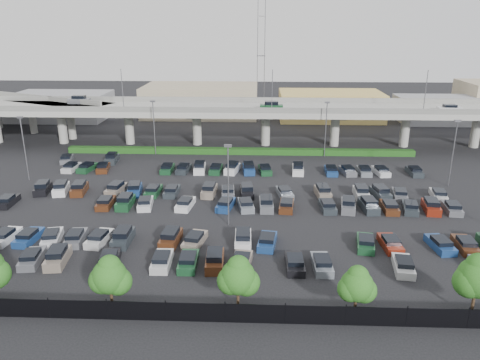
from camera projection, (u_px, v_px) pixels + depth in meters
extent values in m
plane|color=black|center=(232.00, 201.00, 65.93)|extent=(280.00, 280.00, 0.00)
cube|color=gray|center=(241.00, 110.00, 93.89)|extent=(150.00, 13.00, 1.10)
cube|color=#5B5B57|center=(240.00, 110.00, 87.64)|extent=(150.00, 0.50, 1.00)
cube|color=#5B5B57|center=(242.00, 100.00, 99.47)|extent=(150.00, 0.50, 1.00)
cylinder|color=gray|center=(62.00, 127.00, 96.57)|extent=(1.80, 1.80, 6.70)
cube|color=#5B5B57|center=(60.00, 112.00, 95.55)|extent=(2.60, 9.75, 0.50)
cylinder|color=gray|center=(129.00, 128.00, 96.03)|extent=(1.80, 1.80, 6.70)
cube|color=#5B5B57|center=(128.00, 113.00, 95.02)|extent=(2.60, 9.75, 0.50)
cylinder|color=gray|center=(197.00, 128.00, 95.49)|extent=(1.80, 1.80, 6.70)
cube|color=#5B5B57|center=(197.00, 113.00, 94.48)|extent=(2.60, 9.75, 0.50)
cylinder|color=gray|center=(266.00, 129.00, 94.95)|extent=(1.80, 1.80, 6.70)
cube|color=#5B5B57|center=(266.00, 114.00, 93.94)|extent=(2.60, 9.75, 0.50)
cylinder|color=gray|center=(335.00, 130.00, 94.41)|extent=(1.80, 1.80, 6.70)
cube|color=#5B5B57|center=(336.00, 114.00, 93.40)|extent=(2.60, 9.75, 0.50)
cylinder|color=gray|center=(405.00, 130.00, 93.87)|extent=(1.80, 1.80, 6.70)
cube|color=#5B5B57|center=(407.00, 115.00, 92.86)|extent=(2.60, 9.75, 0.50)
cylinder|color=gray|center=(476.00, 131.00, 93.33)|extent=(1.80, 1.80, 6.70)
cube|color=#5B5B57|center=(478.00, 115.00, 92.32)|extent=(2.60, 9.75, 0.50)
cube|color=#595A61|center=(79.00, 101.00, 97.69)|extent=(4.40, 1.82, 1.05)
cube|color=black|center=(79.00, 97.00, 97.43)|extent=(2.60, 1.60, 0.65)
cube|color=#194727|center=(271.00, 107.00, 90.47)|extent=(4.40, 1.82, 1.05)
cube|color=black|center=(271.00, 103.00, 90.21)|extent=(2.60, 1.60, 0.65)
cube|color=silver|center=(449.00, 109.00, 89.20)|extent=(4.40, 1.82, 0.82)
cube|color=black|center=(450.00, 106.00, 89.00)|extent=(2.30, 1.60, 0.50)
cylinder|color=#55555B|center=(123.00, 91.00, 87.50)|extent=(0.14, 0.14, 8.00)
cylinder|color=#55555B|center=(272.00, 91.00, 86.43)|extent=(0.14, 0.14, 8.00)
cylinder|color=#55555B|center=(425.00, 92.00, 85.35)|extent=(0.14, 0.14, 8.00)
cube|color=gray|center=(15.00, 100.00, 106.30)|extent=(50.93, 30.13, 1.10)
cube|color=#5B5B57|center=(14.00, 95.00, 105.96)|extent=(47.34, 22.43, 1.00)
cylinder|color=gray|center=(32.00, 118.00, 105.38)|extent=(1.60, 1.60, 6.70)
cylinder|color=gray|center=(71.00, 123.00, 100.16)|extent=(1.60, 1.60, 6.70)
cube|color=#184012|center=(240.00, 151.00, 89.42)|extent=(66.00, 1.60, 1.10)
cube|color=black|center=(213.00, 313.00, 39.15)|extent=(70.00, 0.06, 1.80)
cylinder|color=black|center=(49.00, 308.00, 39.66)|extent=(0.10, 0.10, 2.00)
cylinder|color=black|center=(107.00, 309.00, 39.46)|extent=(0.10, 0.10, 2.00)
cylinder|color=black|center=(166.00, 311.00, 39.27)|extent=(0.10, 0.10, 2.00)
cylinder|color=black|center=(225.00, 312.00, 39.08)|extent=(0.10, 0.10, 2.00)
cylinder|color=black|center=(285.00, 313.00, 38.89)|extent=(0.10, 0.10, 2.00)
cylinder|color=black|center=(346.00, 315.00, 38.69)|extent=(0.10, 0.10, 2.00)
cylinder|color=black|center=(407.00, 316.00, 38.50)|extent=(0.10, 0.10, 2.00)
cylinder|color=black|center=(468.00, 318.00, 38.31)|extent=(0.10, 0.10, 2.00)
cylinder|color=#332316|center=(112.00, 301.00, 40.72)|extent=(0.26, 0.26, 1.96)
sphere|color=#205416|center=(109.00, 276.00, 39.96)|extent=(3.04, 3.04, 3.04)
sphere|color=#205416|center=(118.00, 282.00, 40.20)|extent=(2.39, 2.39, 2.39)
sphere|color=#205416|center=(103.00, 280.00, 40.01)|extent=(2.39, 2.39, 2.39)
sphere|color=#205416|center=(109.00, 267.00, 39.79)|extent=(2.06, 2.06, 2.06)
cylinder|color=#332316|center=(238.00, 301.00, 40.57)|extent=(0.26, 0.26, 1.97)
sphere|color=#205416|center=(238.00, 277.00, 39.80)|extent=(3.07, 3.07, 3.07)
sphere|color=#205416|center=(246.00, 282.00, 40.04)|extent=(2.41, 2.41, 2.41)
sphere|color=#205416|center=(231.00, 281.00, 39.85)|extent=(2.41, 2.41, 2.41)
sphere|color=#205416|center=(238.00, 267.00, 39.63)|extent=(2.08, 2.08, 2.08)
cylinder|color=#332316|center=(355.00, 308.00, 39.81)|extent=(0.26, 0.26, 1.80)
sphere|color=#205416|center=(357.00, 285.00, 39.10)|extent=(2.79, 2.79, 2.79)
sphere|color=#205416|center=(364.00, 290.00, 39.33)|extent=(2.19, 2.19, 2.19)
sphere|color=#205416|center=(350.00, 289.00, 39.15)|extent=(2.19, 2.19, 2.19)
sphere|color=#205416|center=(358.00, 276.00, 38.96)|extent=(1.89, 1.89, 1.89)
cylinder|color=#332316|center=(472.00, 306.00, 39.77)|extent=(0.26, 0.26, 2.21)
sphere|color=#205416|center=(478.00, 278.00, 38.90)|extent=(3.43, 3.43, 3.43)
sphere|color=#205416|center=(469.00, 282.00, 38.97)|extent=(2.70, 2.70, 2.70)
sphere|color=#205416|center=(479.00, 267.00, 38.70)|extent=(2.33, 2.33, 2.33)
cube|color=#595A61|center=(32.00, 259.00, 49.07)|extent=(2.42, 4.61, 0.82)
cube|color=black|center=(31.00, 254.00, 48.68)|extent=(1.91, 2.50, 0.50)
cube|color=gray|center=(58.00, 258.00, 48.92)|extent=(2.32, 4.58, 1.05)
cube|color=black|center=(57.00, 251.00, 48.66)|extent=(1.89, 2.77, 0.65)
cube|color=black|center=(110.00, 260.00, 48.75)|extent=(2.45, 4.62, 0.82)
cube|color=black|center=(109.00, 256.00, 48.36)|extent=(1.93, 2.51, 0.50)
cube|color=silver|center=(162.00, 261.00, 48.54)|extent=(1.92, 4.44, 0.82)
cube|color=black|center=(161.00, 257.00, 48.15)|extent=(1.65, 2.34, 0.50)
cube|color=#194727|center=(188.00, 262.00, 48.43)|extent=(1.89, 4.43, 0.82)
cube|color=black|center=(188.00, 257.00, 48.04)|extent=(1.64, 2.33, 0.50)
cube|color=#4D2714|center=(215.00, 262.00, 48.29)|extent=(2.01, 4.48, 1.05)
cube|color=black|center=(215.00, 254.00, 48.02)|extent=(1.71, 2.67, 0.65)
cube|color=gray|center=(241.00, 263.00, 48.22)|extent=(2.34, 4.59, 0.82)
cube|color=black|center=(241.00, 258.00, 47.83)|extent=(1.87, 2.48, 0.50)
cube|color=black|center=(295.00, 264.00, 48.01)|extent=(1.85, 4.41, 0.82)
cube|color=black|center=(295.00, 260.00, 47.62)|extent=(1.62, 2.31, 0.50)
cube|color=slate|center=(322.00, 265.00, 47.90)|extent=(1.97, 4.46, 0.82)
cube|color=black|center=(322.00, 260.00, 47.51)|extent=(1.68, 2.35, 0.50)
cube|color=silver|center=(403.00, 266.00, 47.58)|extent=(2.38, 4.60, 0.82)
cube|color=black|center=(404.00, 262.00, 47.19)|extent=(1.89, 2.49, 0.50)
cube|color=white|center=(6.00, 237.00, 54.01)|extent=(2.13, 4.52, 0.82)
cube|color=black|center=(4.00, 233.00, 53.62)|extent=(1.76, 2.41, 0.50)
cube|color=navy|center=(29.00, 238.00, 53.90)|extent=(2.03, 4.48, 0.82)
cube|color=black|center=(27.00, 233.00, 53.51)|extent=(1.71, 2.37, 0.50)
cube|color=silver|center=(52.00, 238.00, 53.80)|extent=(2.74, 4.69, 0.82)
cube|color=black|center=(51.00, 234.00, 53.41)|extent=(2.06, 2.59, 0.50)
cube|color=#595A61|center=(76.00, 238.00, 53.69)|extent=(2.28, 4.57, 0.82)
cube|color=black|center=(75.00, 234.00, 53.30)|extent=(1.84, 2.46, 0.50)
cube|color=silver|center=(99.00, 239.00, 53.59)|extent=(2.32, 4.58, 0.82)
cube|color=black|center=(98.00, 235.00, 53.20)|extent=(1.86, 2.47, 0.50)
cube|color=#282F34|center=(123.00, 238.00, 53.44)|extent=(1.84, 4.41, 1.05)
cube|color=black|center=(122.00, 232.00, 53.18)|extent=(1.61, 2.61, 0.65)
cube|color=#4D2714|center=(171.00, 239.00, 53.23)|extent=(2.17, 4.53, 1.05)
cube|color=black|center=(170.00, 233.00, 52.97)|extent=(1.81, 2.72, 0.65)
cube|color=gray|center=(195.00, 241.00, 53.16)|extent=(2.64, 4.67, 0.82)
cube|color=black|center=(194.00, 236.00, 52.77)|extent=(2.02, 2.57, 0.50)
cube|color=white|center=(243.00, 241.00, 52.91)|extent=(1.93, 4.44, 1.05)
cube|color=black|center=(243.00, 234.00, 52.65)|extent=(1.66, 2.64, 0.65)
cube|color=navy|center=(267.00, 242.00, 52.84)|extent=(2.40, 4.61, 0.82)
cube|color=black|center=(267.00, 238.00, 52.45)|extent=(1.90, 2.50, 0.50)
cube|color=#194727|center=(365.00, 244.00, 52.42)|extent=(2.52, 4.64, 0.82)
cube|color=black|center=(366.00, 239.00, 52.03)|extent=(1.96, 2.53, 0.50)
cube|color=maroon|center=(390.00, 244.00, 52.32)|extent=(2.04, 4.49, 0.82)
cube|color=black|center=(391.00, 240.00, 51.92)|extent=(1.72, 2.38, 0.50)
cube|color=navy|center=(440.00, 245.00, 52.10)|extent=(2.34, 4.59, 0.82)
cube|color=black|center=(441.00, 241.00, 51.71)|extent=(1.87, 2.48, 0.50)
cube|color=#4D2714|center=(465.00, 245.00, 52.00)|extent=(2.02, 4.48, 0.82)
cube|color=black|center=(467.00, 241.00, 51.61)|extent=(1.71, 2.37, 0.50)
cube|color=black|center=(8.00, 202.00, 64.63)|extent=(2.04, 4.49, 0.82)
cube|color=black|center=(6.00, 198.00, 64.24)|extent=(1.72, 2.38, 0.50)
cube|color=#4D2714|center=(106.00, 203.00, 64.10)|extent=(2.02, 4.48, 0.82)
cube|color=black|center=(105.00, 200.00, 63.71)|extent=(1.71, 2.37, 0.50)
cube|color=#194727|center=(125.00, 203.00, 63.96)|extent=(1.85, 4.41, 1.05)
cube|color=black|center=(125.00, 197.00, 63.70)|extent=(1.62, 2.61, 0.65)
cube|color=silver|center=(145.00, 204.00, 63.89)|extent=(2.36, 4.59, 0.82)
cube|color=black|center=(145.00, 200.00, 63.50)|extent=(1.88, 2.48, 0.50)
cube|color=white|center=(185.00, 204.00, 63.68)|extent=(2.36, 4.59, 0.82)
cube|color=black|center=(185.00, 201.00, 63.29)|extent=(1.88, 2.48, 0.50)
cube|color=navy|center=(226.00, 205.00, 63.47)|extent=(2.58, 4.66, 0.82)
cube|color=black|center=(225.00, 201.00, 63.08)|extent=(1.99, 2.55, 0.50)
cube|color=slate|center=(246.00, 205.00, 63.36)|extent=(2.51, 4.64, 0.82)
cube|color=black|center=(246.00, 202.00, 62.97)|extent=(1.95, 2.53, 0.50)
cube|color=#595A61|center=(266.00, 205.00, 63.22)|extent=(1.98, 4.46, 1.05)
cube|color=black|center=(266.00, 199.00, 62.95)|extent=(1.70, 2.66, 0.65)
cube|color=#4D2714|center=(286.00, 206.00, 63.15)|extent=(2.27, 4.57, 0.82)
cube|color=black|center=(287.00, 202.00, 62.76)|extent=(1.83, 2.45, 0.50)
cube|color=#282F34|center=(327.00, 207.00, 62.94)|extent=(2.06, 4.49, 0.82)
cube|color=black|center=(328.00, 203.00, 62.55)|extent=(1.72, 2.38, 0.50)
cube|color=#595A61|center=(348.00, 206.00, 62.79)|extent=(2.48, 4.63, 1.05)
cube|color=black|center=(348.00, 200.00, 62.53)|extent=(1.99, 2.82, 0.65)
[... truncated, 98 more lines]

